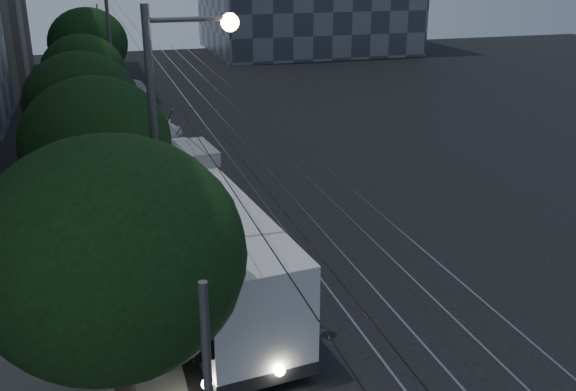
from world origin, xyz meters
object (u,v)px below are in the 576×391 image
(pickup_silver, at_px, (151,172))
(streetlamp_near, at_px, (172,157))
(car_white_c, at_px, (127,102))
(car_white_b, at_px, (153,125))
(trolleybus, at_px, (197,234))
(car_white_a, at_px, (163,138))
(car_white_d, at_px, (135,89))
(streetlamp_far, at_px, (117,39))

(pickup_silver, height_order, streetlamp_near, streetlamp_near)
(pickup_silver, xyz_separation_m, car_white_c, (0.00, 16.78, -0.13))
(car_white_b, bearing_deg, trolleybus, -114.70)
(car_white_b, distance_m, car_white_c, 7.17)
(pickup_silver, xyz_separation_m, car_white_a, (1.26, 6.17, -0.04))
(car_white_a, distance_m, car_white_d, 15.59)
(car_white_c, bearing_deg, car_white_a, -107.99)
(streetlamp_near, bearing_deg, trolleybus, 74.66)
(trolleybus, distance_m, car_white_a, 16.22)
(trolleybus, bearing_deg, car_white_c, 85.32)
(car_white_d, height_order, streetlamp_far, streetlamp_far)
(car_white_b, distance_m, streetlamp_near, 24.16)
(trolleybus, distance_m, streetlamp_near, 5.57)
(pickup_silver, xyz_separation_m, streetlamp_near, (-0.50, -13.89, 4.83))
(car_white_c, xyz_separation_m, streetlamp_far, (-0.61, -8.18, 5.33))
(car_white_b, height_order, car_white_d, car_white_d)
(car_white_b, bearing_deg, car_white_c, 75.66)
(car_white_a, distance_m, streetlamp_far, 6.07)
(car_white_b, relative_size, car_white_c, 1.11)
(pickup_silver, bearing_deg, car_white_c, 106.09)
(car_white_c, distance_m, streetlamp_near, 31.08)
(car_white_a, distance_m, car_white_b, 3.53)
(trolleybus, xyz_separation_m, pickup_silver, (-0.57, 10.01, -0.98))
(car_white_a, xyz_separation_m, streetlamp_far, (-1.87, 2.44, 5.24))
(car_white_d, bearing_deg, pickup_silver, -113.70)
(car_white_d, bearing_deg, streetlamp_far, -117.93)
(car_white_b, bearing_deg, car_white_d, 67.64)
(car_white_a, bearing_deg, pickup_silver, -106.75)
(pickup_silver, distance_m, streetlamp_far, 10.07)
(car_white_a, relative_size, car_white_c, 1.09)
(car_white_b, height_order, car_white_c, car_white_c)
(car_white_b, xyz_separation_m, car_white_d, (-0.17, 12.06, 0.02))
(streetlamp_near, bearing_deg, streetlamp_far, 90.29)
(car_white_c, relative_size, streetlamp_near, 0.45)
(car_white_a, bearing_deg, car_white_c, 91.59)
(streetlamp_near, bearing_deg, car_white_d, 87.71)
(car_white_b, bearing_deg, streetlamp_near, -117.02)
(car_white_a, relative_size, car_white_b, 0.99)
(car_white_d, relative_size, streetlamp_far, 0.41)
(car_white_a, height_order, car_white_b, car_white_a)
(streetlamp_far, bearing_deg, streetlamp_near, -89.71)
(trolleybus, distance_m, streetlamp_far, 19.12)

